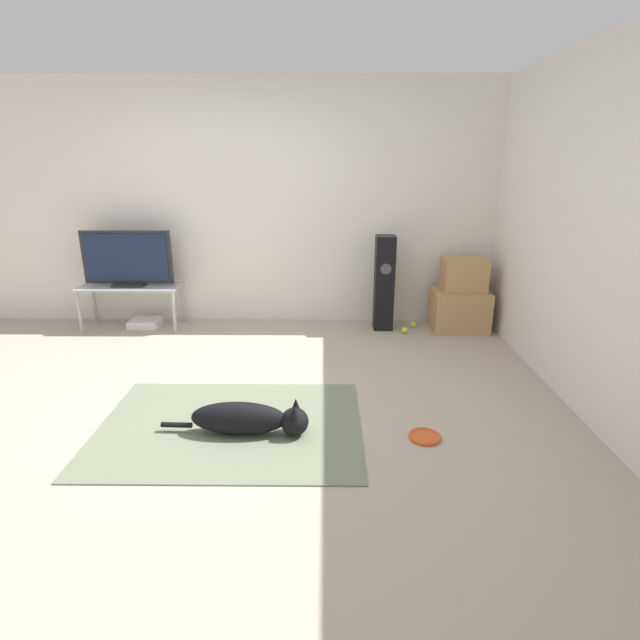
{
  "coord_description": "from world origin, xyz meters",
  "views": [
    {
      "loc": [
        0.75,
        -3.32,
        1.77
      ],
      "look_at": [
        0.71,
        0.7,
        0.45
      ],
      "focal_mm": 28.0,
      "sensor_mm": 36.0,
      "label": 1
    }
  ],
  "objects_px": {
    "tennis_ball_near_speaker": "(405,330)",
    "game_console": "(145,323)",
    "tv": "(127,259)",
    "floor_speaker": "(384,283)",
    "cardboard_box_lower": "(459,310)",
    "tennis_ball_by_boxes": "(413,325)",
    "tv_stand": "(131,291)",
    "dog": "(250,419)",
    "cardboard_box_upper": "(464,274)",
    "frisbee": "(425,437)"
  },
  "relations": [
    {
      "from": "dog",
      "to": "cardboard_box_lower",
      "type": "distance_m",
      "value": 2.9
    },
    {
      "from": "floor_speaker",
      "to": "tennis_ball_by_boxes",
      "type": "xyz_separation_m",
      "value": [
        0.33,
        0.02,
        -0.47
      ]
    },
    {
      "from": "floor_speaker",
      "to": "tennis_ball_by_boxes",
      "type": "distance_m",
      "value": 0.57
    },
    {
      "from": "tv",
      "to": "game_console",
      "type": "bearing_deg",
      "value": 14.45
    },
    {
      "from": "tv_stand",
      "to": "tennis_ball_by_boxes",
      "type": "distance_m",
      "value": 3.05
    },
    {
      "from": "dog",
      "to": "tv_stand",
      "type": "bearing_deg",
      "value": 125.52
    },
    {
      "from": "tennis_ball_near_speaker",
      "to": "game_console",
      "type": "height_order",
      "value": "game_console"
    },
    {
      "from": "dog",
      "to": "floor_speaker",
      "type": "xyz_separation_m",
      "value": [
        1.12,
        2.19,
        0.38
      ]
    },
    {
      "from": "cardboard_box_lower",
      "to": "tennis_ball_by_boxes",
      "type": "distance_m",
      "value": 0.51
    },
    {
      "from": "tv_stand",
      "to": "tennis_ball_near_speaker",
      "type": "bearing_deg",
      "value": -3.42
    },
    {
      "from": "frisbee",
      "to": "tv",
      "type": "bearing_deg",
      "value": 140.65
    },
    {
      "from": "tv_stand",
      "to": "tennis_ball_by_boxes",
      "type": "height_order",
      "value": "tv_stand"
    },
    {
      "from": "floor_speaker",
      "to": "game_console",
      "type": "xyz_separation_m",
      "value": [
        -2.59,
        0.04,
        -0.46
      ]
    },
    {
      "from": "floor_speaker",
      "to": "tv_stand",
      "type": "relative_size",
      "value": 0.95
    },
    {
      "from": "tv",
      "to": "floor_speaker",
      "type": "bearing_deg",
      "value": -0.31
    },
    {
      "from": "cardboard_box_lower",
      "to": "tv_stand",
      "type": "relative_size",
      "value": 0.55
    },
    {
      "from": "tennis_ball_near_speaker",
      "to": "game_console",
      "type": "xyz_separation_m",
      "value": [
        -2.81,
        0.2,
        0.01
      ]
    },
    {
      "from": "dog",
      "to": "tennis_ball_by_boxes",
      "type": "height_order",
      "value": "dog"
    },
    {
      "from": "tennis_ball_by_boxes",
      "to": "tv",
      "type": "bearing_deg",
      "value": -179.81
    },
    {
      "from": "cardboard_box_lower",
      "to": "tv_stand",
      "type": "bearing_deg",
      "value": 179.3
    },
    {
      "from": "dog",
      "to": "tennis_ball_near_speaker",
      "type": "distance_m",
      "value": 2.43
    },
    {
      "from": "cardboard_box_upper",
      "to": "tv_stand",
      "type": "height_order",
      "value": "cardboard_box_upper"
    },
    {
      "from": "frisbee",
      "to": "floor_speaker",
      "type": "bearing_deg",
      "value": 90.94
    },
    {
      "from": "floor_speaker",
      "to": "tv_stand",
      "type": "xyz_separation_m",
      "value": [
        -2.69,
        0.01,
        -0.09
      ]
    },
    {
      "from": "dog",
      "to": "cardboard_box_lower",
      "type": "bearing_deg",
      "value": 48.21
    },
    {
      "from": "floor_speaker",
      "to": "tennis_ball_near_speaker",
      "type": "xyz_separation_m",
      "value": [
        0.22,
        -0.16,
        -0.47
      ]
    },
    {
      "from": "floor_speaker",
      "to": "game_console",
      "type": "relative_size",
      "value": 3.17
    },
    {
      "from": "frisbee",
      "to": "cardboard_box_upper",
      "type": "relative_size",
      "value": 0.48
    },
    {
      "from": "cardboard_box_lower",
      "to": "tv",
      "type": "relative_size",
      "value": 0.62
    },
    {
      "from": "floor_speaker",
      "to": "game_console",
      "type": "height_order",
      "value": "floor_speaker"
    },
    {
      "from": "tv_stand",
      "to": "game_console",
      "type": "distance_m",
      "value": 0.38
    },
    {
      "from": "tv_stand",
      "to": "tv",
      "type": "height_order",
      "value": "tv"
    },
    {
      "from": "cardboard_box_upper",
      "to": "tennis_ball_by_boxes",
      "type": "distance_m",
      "value": 0.75
    },
    {
      "from": "cardboard_box_lower",
      "to": "tennis_ball_near_speaker",
      "type": "relative_size",
      "value": 8.77
    },
    {
      "from": "cardboard_box_lower",
      "to": "tennis_ball_by_boxes",
      "type": "bearing_deg",
      "value": 173.3
    },
    {
      "from": "game_console",
      "to": "tv",
      "type": "bearing_deg",
      "value": -165.55
    },
    {
      "from": "cardboard_box_upper",
      "to": "floor_speaker",
      "type": "xyz_separation_m",
      "value": [
        -0.82,
        0.02,
        -0.1
      ]
    },
    {
      "from": "dog",
      "to": "cardboard_box_lower",
      "type": "xyz_separation_m",
      "value": [
        1.93,
        2.16,
        0.09
      ]
    },
    {
      "from": "cardboard_box_lower",
      "to": "floor_speaker",
      "type": "relative_size",
      "value": 0.58
    },
    {
      "from": "dog",
      "to": "tv_stand",
      "type": "height_order",
      "value": "tv_stand"
    },
    {
      "from": "frisbee",
      "to": "tennis_ball_by_boxes",
      "type": "xyz_separation_m",
      "value": [
        0.3,
        2.25,
        0.02
      ]
    },
    {
      "from": "frisbee",
      "to": "cardboard_box_lower",
      "type": "height_order",
      "value": "cardboard_box_lower"
    },
    {
      "from": "tv",
      "to": "cardboard_box_upper",
      "type": "bearing_deg",
      "value": -0.52
    },
    {
      "from": "dog",
      "to": "tv_stand",
      "type": "distance_m",
      "value": 2.72
    },
    {
      "from": "frisbee",
      "to": "tv_stand",
      "type": "bearing_deg",
      "value": 140.68
    },
    {
      "from": "cardboard_box_upper",
      "to": "tv_stand",
      "type": "xyz_separation_m",
      "value": [
        -3.52,
        0.03,
        -0.19
      ]
    },
    {
      "from": "cardboard_box_upper",
      "to": "floor_speaker",
      "type": "bearing_deg",
      "value": 178.81
    },
    {
      "from": "dog",
      "to": "tennis_ball_near_speaker",
      "type": "xyz_separation_m",
      "value": [
        1.34,
        2.03,
        -0.09
      ]
    },
    {
      "from": "floor_speaker",
      "to": "tennis_ball_by_boxes",
      "type": "height_order",
      "value": "floor_speaker"
    },
    {
      "from": "dog",
      "to": "tennis_ball_near_speaker",
      "type": "height_order",
      "value": "dog"
    }
  ]
}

